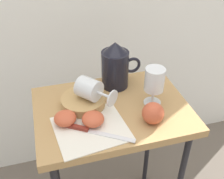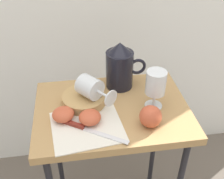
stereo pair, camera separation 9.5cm
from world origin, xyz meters
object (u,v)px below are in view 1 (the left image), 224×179
Objects in this scene: wine_glass_tipped_near at (90,89)px; table at (112,124)px; apple_half_right at (93,119)px; knife at (88,130)px; apple_half_left at (65,118)px; apple_whole at (153,113)px; basket_tray at (83,101)px; wine_glass_upright at (154,82)px; pitcher at (115,69)px.

table is at bearing -23.93° from wine_glass_tipped_near.
knife is (-0.02, -0.03, -0.02)m from apple_half_right.
table is 0.21m from apple_half_left.
table is at bearing 135.23° from apple_whole.
table is 0.15m from apple_half_right.
basket_tray is 0.27m from wine_glass_upright.
apple_half_right is at bearing 53.21° from knife.
pitcher is 1.29× the size of wine_glass_upright.
wine_glass_tipped_near is at bearing 156.07° from table.
apple_half_left is at bearing -132.96° from basket_tray.
basket_tray is (-0.10, 0.04, 0.10)m from table.
apple_whole is at bearing -13.56° from apple_half_left.
apple_whole reaches higher than apple_half_left.
apple_half_right is 0.04m from knife.
apple_half_left is 0.35× the size of knife.
pitcher is at bearing 39.73° from wine_glass_tipped_near.
pitcher is 0.18m from wine_glass_upright.
table is at bearing 174.32° from wine_glass_upright.
apple_half_left is at bearing 166.44° from apple_whole.
apple_half_right is at bearing 168.47° from apple_whole.
apple_half_right is (0.01, -0.11, 0.01)m from basket_tray.
apple_half_right is at bearing -97.50° from wine_glass_tipped_near.
wine_glass_tipped_near is 2.02× the size of apple_half_right.
pitcher is 0.29m from knife.
wine_glass_upright reaches higher than apple_half_right.
pitcher is 2.54× the size of apple_half_right.
knife is (-0.22, 0.01, -0.03)m from apple_whole.
table is 9.51× the size of apple_half_left.
knife is at bearing -124.13° from pitcher.
apple_whole is (0.11, -0.11, 0.12)m from table.
wine_glass_upright is at bearing 67.77° from apple_whole.
pitcher is 0.29m from apple_half_left.
basket_tray is at bearing 85.61° from knife.
apple_whole is at bearing -11.53° from apple_half_right.
apple_half_left reaches higher than table.
wine_glass_tipped_near is (-0.12, -0.10, -0.00)m from pitcher.
apple_half_right is (-0.14, -0.20, -0.05)m from pitcher.
pitcher is 2.54× the size of apple_half_left.
pitcher is 0.26m from apple_whole.
apple_half_left is 0.29m from apple_whole.
apple_half_right is 1.00× the size of apple_whole.
apple_half_left is (-0.23, -0.18, -0.05)m from pitcher.
knife is (0.07, -0.06, -0.02)m from apple_half_left.
apple_whole is at bearing -35.81° from basket_tray.
wine_glass_upright reaches higher than table.
basket_tray reaches higher than knife.
wine_glass_upright is 0.97× the size of wine_glass_tipped_near.
basket_tray is at bearing 47.04° from apple_half_left.
pitcher reaches higher than apple_half_left.
pitcher is 2.54× the size of apple_whole.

